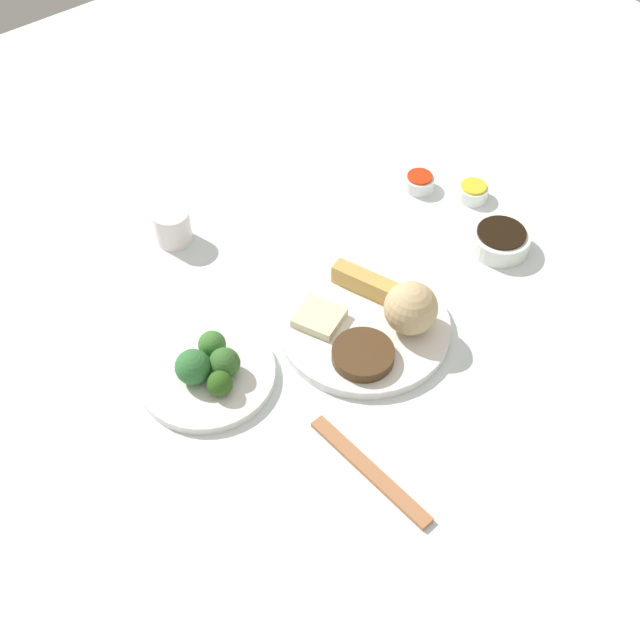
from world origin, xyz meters
TOP-DOWN VIEW (x-y plane):
  - tabletop at (0.00, 0.00)m, footprint 2.20×2.20m
  - main_plate at (0.05, 0.04)m, footprint 0.26×0.26m
  - rice_scoop at (-0.00, 0.08)m, footprint 0.08×0.08m
  - spring_roll at (-0.00, -0.01)m, footprint 0.06×0.11m
  - crab_rangoon_wonton at (0.09, -0.01)m, footprint 0.08×0.08m
  - stir_fry_heap at (0.09, 0.09)m, footprint 0.09×0.09m
  - broccoli_plate at (0.28, -0.04)m, footprint 0.20×0.20m
  - broccoli_floret_0 at (0.26, -0.02)m, footprint 0.04×0.04m
  - broccoli_floret_1 at (0.28, -0.00)m, footprint 0.04×0.04m
  - broccoli_floret_2 at (0.25, -0.06)m, footprint 0.04×0.04m
  - broccoli_floret_3 at (0.29, -0.04)m, footprint 0.05×0.05m
  - soy_sauce_bowl at (-0.24, 0.05)m, footprint 0.10×0.10m
  - soy_sauce_bowl_liquid at (-0.24, 0.05)m, footprint 0.08×0.08m
  - sauce_ramekin_sweet_and_sour at (-0.25, -0.14)m, footprint 0.05×0.05m
  - sauce_ramekin_sweet_and_sour_liquid at (-0.25, -0.14)m, footprint 0.04×0.04m
  - sauce_ramekin_hot_mustard at (-0.30, -0.07)m, footprint 0.05×0.05m
  - sauce_ramekin_hot_mustard_liquid at (-0.30, -0.07)m, footprint 0.04×0.04m
  - teacup at (0.15, -0.31)m, footprint 0.06×0.06m
  - chopsticks_pair at (0.20, 0.22)m, footprint 0.03×0.21m

SIDE VIEW (x-z plane):
  - tabletop at x=0.00m, z-range 0.00..0.02m
  - chopsticks_pair at x=0.20m, z-range 0.02..0.03m
  - broccoli_plate at x=0.28m, z-range 0.02..0.03m
  - main_plate at x=0.05m, z-range 0.02..0.04m
  - sauce_ramekin_sweet_and_sour at x=-0.25m, z-range 0.02..0.04m
  - sauce_ramekin_hot_mustard at x=-0.30m, z-range 0.02..0.04m
  - soy_sauce_bowl at x=-0.24m, z-range 0.02..0.05m
  - crab_rangoon_wonton at x=0.09m, z-range 0.04..0.05m
  - stir_fry_heap at x=0.09m, z-range 0.04..0.05m
  - sauce_ramekin_sweet_and_sour_liquid at x=-0.25m, z-range 0.04..0.05m
  - sauce_ramekin_hot_mustard_liquid at x=-0.30m, z-range 0.04..0.05m
  - teacup at x=0.15m, z-range 0.02..0.08m
  - spring_roll at x=0.00m, z-range 0.04..0.07m
  - broccoli_floret_1 at x=0.28m, z-range 0.03..0.07m
  - broccoli_floret_2 at x=0.25m, z-range 0.03..0.07m
  - soy_sauce_bowl_liquid at x=-0.24m, z-range 0.05..0.06m
  - broccoli_floret_0 at x=0.26m, z-range 0.03..0.08m
  - broccoli_floret_3 at x=0.29m, z-range 0.03..0.08m
  - rice_scoop at x=0.00m, z-range 0.04..0.11m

